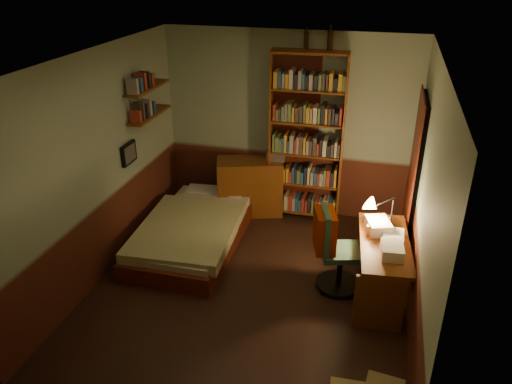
% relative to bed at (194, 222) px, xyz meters
% --- Properties ---
extents(floor, '(3.50, 4.00, 0.02)m').
position_rel_bed_xyz_m(floor, '(0.97, -0.74, -0.32)').
color(floor, black).
rests_on(floor, ground).
extents(ceiling, '(3.50, 4.00, 0.02)m').
position_rel_bed_xyz_m(ceiling, '(0.97, -0.74, 2.30)').
color(ceiling, silver).
rests_on(ceiling, wall_back).
extents(wall_back, '(3.50, 0.02, 2.60)m').
position_rel_bed_xyz_m(wall_back, '(0.97, 1.27, 0.99)').
color(wall_back, gray).
rests_on(wall_back, ground).
extents(wall_left, '(0.02, 4.00, 2.60)m').
position_rel_bed_xyz_m(wall_left, '(-0.79, -0.74, 0.99)').
color(wall_left, gray).
rests_on(wall_left, ground).
extents(wall_right, '(0.02, 4.00, 2.60)m').
position_rel_bed_xyz_m(wall_right, '(2.73, -0.74, 0.99)').
color(wall_right, gray).
rests_on(wall_right, ground).
extents(wall_front, '(3.50, 0.02, 2.60)m').
position_rel_bed_xyz_m(wall_front, '(0.97, -2.75, 0.99)').
color(wall_front, gray).
rests_on(wall_front, ground).
extents(doorway, '(0.06, 0.90, 2.00)m').
position_rel_bed_xyz_m(doorway, '(2.69, 0.56, 0.69)').
color(doorway, black).
rests_on(doorway, ground).
extents(door_trim, '(0.02, 0.98, 2.08)m').
position_rel_bed_xyz_m(door_trim, '(2.66, 0.56, 0.69)').
color(door_trim, '#44150A').
rests_on(door_trim, ground).
extents(bed, '(1.15, 2.13, 0.63)m').
position_rel_bed_xyz_m(bed, '(0.00, 0.00, 0.00)').
color(bed, '#7E8F57').
rests_on(bed, ground).
extents(dresser, '(1.02, 0.72, 0.82)m').
position_rel_bed_xyz_m(dresser, '(0.48, 1.03, 0.10)').
color(dresser, '#60300F').
rests_on(dresser, ground).
extents(mini_stereo, '(0.28, 0.23, 0.14)m').
position_rel_bed_xyz_m(mini_stereo, '(0.84, 1.15, 0.58)').
color(mini_stereo, '#B2B2B7').
rests_on(mini_stereo, dresser).
extents(bookshelf, '(1.04, 0.40, 2.37)m').
position_rel_bed_xyz_m(bookshelf, '(1.26, 1.11, 0.87)').
color(bookshelf, '#60300F').
rests_on(bookshelf, ground).
extents(bottle_left, '(0.07, 0.07, 0.21)m').
position_rel_bed_xyz_m(bottle_left, '(1.18, 1.22, 2.16)').
color(bottle_left, black).
rests_on(bottle_left, bookshelf).
extents(bottle_right, '(0.07, 0.07, 0.25)m').
position_rel_bed_xyz_m(bottle_right, '(1.48, 1.22, 2.18)').
color(bottle_right, black).
rests_on(bottle_right, bookshelf).
extents(desk, '(0.65, 1.32, 0.68)m').
position_rel_bed_xyz_m(desk, '(2.41, -0.48, 0.03)').
color(desk, '#60300F').
rests_on(desk, ground).
extents(paper_stack, '(0.33, 0.39, 0.13)m').
position_rel_bed_xyz_m(paper_stack, '(2.33, -0.27, 0.43)').
color(paper_stack, silver).
rests_on(paper_stack, desk).
extents(desk_lamp, '(0.25, 0.25, 0.66)m').
position_rel_bed_xyz_m(desk_lamp, '(2.46, -0.16, 0.69)').
color(desk_lamp, black).
rests_on(desk_lamp, desk).
extents(office_chair, '(0.65, 0.61, 1.08)m').
position_rel_bed_xyz_m(office_chair, '(1.96, -0.48, 0.23)').
color(office_chair, '#305641').
rests_on(office_chair, ground).
extents(red_jacket, '(0.22, 0.39, 0.45)m').
position_rel_bed_xyz_m(red_jacket, '(1.69, -0.64, 1.00)').
color(red_jacket, '#9D2700').
rests_on(red_jacket, office_chair).
extents(wall_shelf_lower, '(0.20, 0.90, 0.03)m').
position_rel_bed_xyz_m(wall_shelf_lower, '(-0.67, 0.36, 1.29)').
color(wall_shelf_lower, '#60300F').
rests_on(wall_shelf_lower, wall_left).
extents(wall_shelf_upper, '(0.20, 0.90, 0.03)m').
position_rel_bed_xyz_m(wall_shelf_upper, '(-0.67, 0.36, 1.64)').
color(wall_shelf_upper, '#60300F').
rests_on(wall_shelf_upper, wall_left).
extents(framed_picture, '(0.04, 0.32, 0.26)m').
position_rel_bed_xyz_m(framed_picture, '(-0.75, -0.14, 0.94)').
color(framed_picture, black).
rests_on(framed_picture, wall_left).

